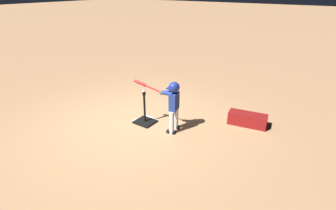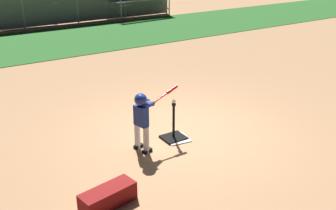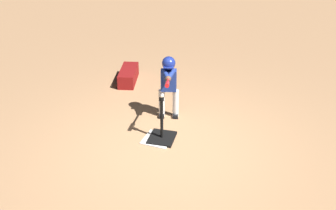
{
  "view_description": "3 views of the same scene",
  "coord_description": "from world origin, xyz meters",
  "px_view_note": "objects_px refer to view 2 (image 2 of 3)",
  "views": [
    {
      "loc": [
        -3.76,
        3.87,
        2.89
      ],
      "look_at": [
        -0.94,
        -0.15,
        0.64
      ],
      "focal_mm": 28.0,
      "sensor_mm": 36.0,
      "label": 1
    },
    {
      "loc": [
        -4.06,
        -5.92,
        3.57
      ],
      "look_at": [
        -0.29,
        -0.03,
        0.66
      ],
      "focal_mm": 42.0,
      "sensor_mm": 36.0,
      "label": 2
    },
    {
      "loc": [
        4.86,
        1.19,
        3.47
      ],
      "look_at": [
        -0.31,
        -0.1,
        0.61
      ],
      "focal_mm": 42.0,
      "sensor_mm": 36.0,
      "label": 3
    }
  ],
  "objects_px": {
    "baseball": "(174,101)",
    "bleachers_far_left": "(16,14)",
    "batter_child": "(143,114)",
    "bleachers_center": "(134,4)",
    "equipment_bag": "(108,197)",
    "batting_tee": "(174,134)"
  },
  "relations": [
    {
      "from": "batting_tee",
      "to": "bleachers_center",
      "type": "bearing_deg",
      "value": 64.98
    },
    {
      "from": "batting_tee",
      "to": "bleachers_center",
      "type": "distance_m",
      "value": 14.16
    },
    {
      "from": "batter_child",
      "to": "bleachers_center",
      "type": "bearing_deg",
      "value": 62.55
    },
    {
      "from": "batter_child",
      "to": "bleachers_center",
      "type": "xyz_separation_m",
      "value": [
        6.7,
        12.89,
        -0.14
      ]
    },
    {
      "from": "batter_child",
      "to": "bleachers_far_left",
      "type": "bearing_deg",
      "value": 86.25
    },
    {
      "from": "bleachers_center",
      "to": "bleachers_far_left",
      "type": "bearing_deg",
      "value": 172.75
    },
    {
      "from": "batter_child",
      "to": "baseball",
      "type": "height_order",
      "value": "batter_child"
    },
    {
      "from": "batting_tee",
      "to": "baseball",
      "type": "height_order",
      "value": "baseball"
    },
    {
      "from": "baseball",
      "to": "bleachers_far_left",
      "type": "bearing_deg",
      "value": 89.23
    },
    {
      "from": "bleachers_far_left",
      "to": "batter_child",
      "type": "bearing_deg",
      "value": -93.75
    },
    {
      "from": "batter_child",
      "to": "baseball",
      "type": "bearing_deg",
      "value": 5.34
    },
    {
      "from": "batting_tee",
      "to": "batter_child",
      "type": "xyz_separation_m",
      "value": [
        -0.71,
        -0.07,
        0.61
      ]
    },
    {
      "from": "bleachers_center",
      "to": "equipment_bag",
      "type": "relative_size",
      "value": 3.97
    },
    {
      "from": "bleachers_center",
      "to": "equipment_bag",
      "type": "xyz_separation_m",
      "value": [
        -7.95,
        -14.07,
        -0.43
      ]
    },
    {
      "from": "batter_child",
      "to": "bleachers_center",
      "type": "distance_m",
      "value": 14.52
    },
    {
      "from": "equipment_bag",
      "to": "batting_tee",
      "type": "bearing_deg",
      "value": 22.12
    },
    {
      "from": "bleachers_center",
      "to": "equipment_bag",
      "type": "height_order",
      "value": "bleachers_center"
    },
    {
      "from": "batting_tee",
      "to": "baseball",
      "type": "bearing_deg",
      "value": 0.0
    },
    {
      "from": "batting_tee",
      "to": "equipment_bag",
      "type": "height_order",
      "value": "batting_tee"
    },
    {
      "from": "equipment_bag",
      "to": "baseball",
      "type": "bearing_deg",
      "value": 22.12
    },
    {
      "from": "batter_child",
      "to": "baseball",
      "type": "xyz_separation_m",
      "value": [
        0.71,
        0.07,
        0.08
      ]
    },
    {
      "from": "batter_child",
      "to": "equipment_bag",
      "type": "relative_size",
      "value": 1.34
    }
  ]
}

